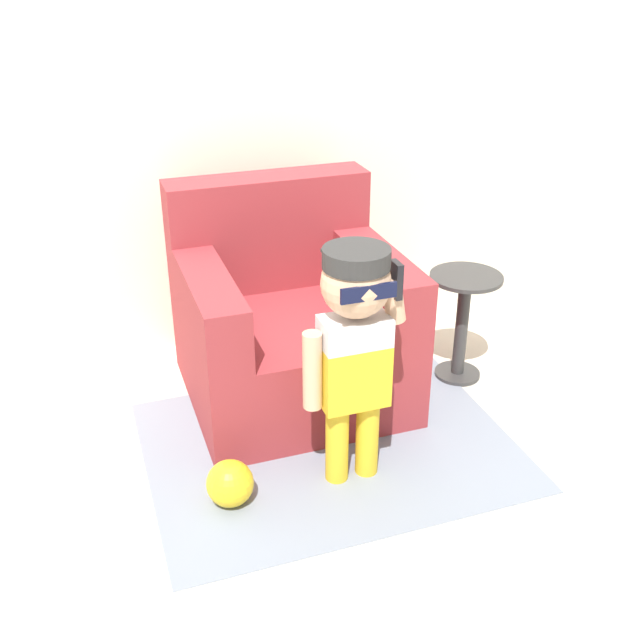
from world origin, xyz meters
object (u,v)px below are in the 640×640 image
(toy_ball, at_px, (230,483))
(person_child, at_px, (354,332))
(armchair, at_px, (289,323))
(side_table, at_px, (463,317))

(toy_ball, bearing_deg, person_child, 0.39)
(person_child, bearing_deg, armchair, 92.97)
(side_table, relative_size, toy_ball, 2.97)
(armchair, xyz_separation_m, side_table, (0.79, -0.16, -0.02))
(armchair, relative_size, toy_ball, 5.30)
(side_table, height_order, toy_ball, side_table)
(person_child, distance_m, toy_ball, 0.72)
(toy_ball, bearing_deg, side_table, 23.49)
(person_child, xyz_separation_m, toy_ball, (-0.48, -0.00, -0.54))
(side_table, bearing_deg, toy_ball, -156.51)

